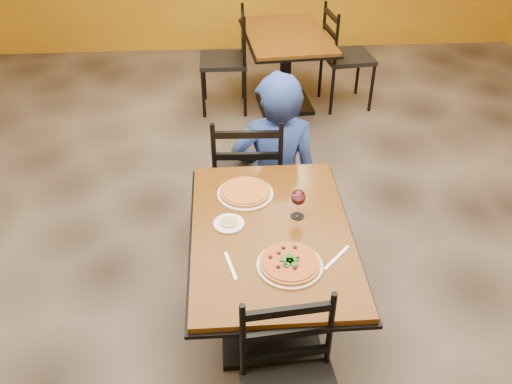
{
  "coord_description": "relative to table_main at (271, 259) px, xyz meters",
  "views": [
    {
      "loc": [
        -0.22,
        -2.55,
        2.48
      ],
      "look_at": [
        -0.06,
        -0.3,
        0.85
      ],
      "focal_mm": 37.31,
      "sensor_mm": 36.0,
      "label": 1
    }
  ],
  "objects": [
    {
      "name": "floor",
      "position": [
        0.0,
        0.5,
        -0.56
      ],
      "size": [
        7.0,
        8.0,
        0.01
      ],
      "primitive_type": "cube",
      "color": "black",
      "rests_on": "ground"
    },
    {
      "name": "table_main",
      "position": [
        0.0,
        0.0,
        0.0
      ],
      "size": [
        0.83,
        1.23,
        0.75
      ],
      "color": "#61360F",
      "rests_on": "floor"
    },
    {
      "name": "table_second",
      "position": [
        0.41,
        2.87,
        -0.0
      ],
      "size": [
        0.88,
        1.22,
        0.75
      ],
      "rotation": [
        0.0,
        0.0,
        0.09
      ],
      "color": "#61360F",
      "rests_on": "floor"
    },
    {
      "name": "chair_main_far",
      "position": [
        -0.08,
        0.89,
        -0.06
      ],
      "size": [
        0.47,
        0.47,
        0.99
      ],
      "primitive_type": null,
      "rotation": [
        0.0,
        0.0,
        3.1
      ],
      "color": "black",
      "rests_on": "floor"
    },
    {
      "name": "chair_second_left",
      "position": [
        -0.2,
        2.87,
        -0.06
      ],
      "size": [
        0.45,
        0.45,
        0.98
      ],
      "primitive_type": null,
      "rotation": [
        0.0,
        0.0,
        -1.58
      ],
      "color": "black",
      "rests_on": "floor"
    },
    {
      "name": "chair_second_right",
      "position": [
        1.02,
        2.87,
        -0.06
      ],
      "size": [
        0.5,
        0.5,
        0.99
      ],
      "primitive_type": null,
      "rotation": [
        0.0,
        0.0,
        1.69
      ],
      "color": "black",
      "rests_on": "floor"
    },
    {
      "name": "diner",
      "position": [
        0.12,
        0.96,
        0.04
      ],
      "size": [
        0.61,
        0.4,
        1.19
      ],
      "primitive_type": "imported",
      "rotation": [
        0.0,
        0.0,
        3.12
      ],
      "color": "navy",
      "rests_on": "floor"
    },
    {
      "name": "plate_main",
      "position": [
        0.06,
        -0.26,
        0.2
      ],
      "size": [
        0.31,
        0.31,
        0.01
      ],
      "primitive_type": "cylinder",
      "color": "white",
      "rests_on": "table_main"
    },
    {
      "name": "pizza_main",
      "position": [
        0.06,
        -0.26,
        0.21
      ],
      "size": [
        0.28,
        0.28,
        0.02
      ],
      "primitive_type": "cylinder",
      "color": "maroon",
      "rests_on": "plate_main"
    },
    {
      "name": "plate_far",
      "position": [
        -0.12,
        0.32,
        0.2
      ],
      "size": [
        0.31,
        0.31,
        0.01
      ],
      "primitive_type": "cylinder",
      "color": "white",
      "rests_on": "table_main"
    },
    {
      "name": "pizza_far",
      "position": [
        -0.12,
        0.32,
        0.21
      ],
      "size": [
        0.28,
        0.28,
        0.02
      ],
      "primitive_type": "cylinder",
      "color": "orange",
      "rests_on": "plate_far"
    },
    {
      "name": "side_plate",
      "position": [
        -0.21,
        0.06,
        0.2
      ],
      "size": [
        0.16,
        0.16,
        0.01
      ],
      "primitive_type": "cylinder",
      "color": "white",
      "rests_on": "table_main"
    },
    {
      "name": "dip",
      "position": [
        -0.21,
        0.06,
        0.21
      ],
      "size": [
        0.09,
        0.09,
        0.01
      ],
      "primitive_type": "cylinder",
      "color": "tan",
      "rests_on": "side_plate"
    },
    {
      "name": "wine_glass",
      "position": [
        0.15,
        0.11,
        0.28
      ],
      "size": [
        0.08,
        0.08,
        0.18
      ],
      "primitive_type": null,
      "color": "white",
      "rests_on": "table_main"
    },
    {
      "name": "fork",
      "position": [
        -0.21,
        -0.24,
        0.2
      ],
      "size": [
        0.06,
        0.19,
        0.0
      ],
      "primitive_type": "cube",
      "rotation": [
        0.0,
        0.0,
        0.24
      ],
      "color": "silver",
      "rests_on": "table_main"
    },
    {
      "name": "knife",
      "position": [
        0.29,
        -0.22,
        0.2
      ],
      "size": [
        0.15,
        0.16,
        0.0
      ],
      "primitive_type": "cube",
      "rotation": [
        0.0,
        0.0,
        -0.76
      ],
      "color": "silver",
      "rests_on": "table_main"
    }
  ]
}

